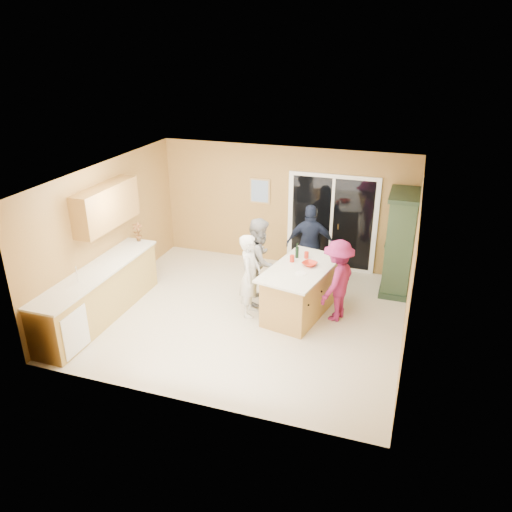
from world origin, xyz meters
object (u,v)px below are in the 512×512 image
(green_hutch, at_px, (400,244))
(woman_magenta, at_px, (337,281))
(woman_grey, at_px, (260,260))
(kitchen_island, at_px, (300,292))
(woman_navy, at_px, (310,244))
(woman_white, at_px, (250,276))

(green_hutch, relative_size, woman_magenta, 1.34)
(woman_grey, bearing_deg, kitchen_island, -113.02)
(woman_magenta, bearing_deg, woman_navy, -132.79)
(woman_grey, bearing_deg, green_hutch, -67.36)
(woman_grey, bearing_deg, woman_white, 174.96)
(woman_white, xyz_separation_m, woman_grey, (0.00, 0.57, 0.05))
(woman_navy, bearing_deg, kitchen_island, 82.87)
(woman_magenta, bearing_deg, kitchen_island, -69.72)
(green_hutch, relative_size, woman_white, 1.30)
(woman_magenta, bearing_deg, woman_white, -60.99)
(kitchen_island, xyz_separation_m, green_hutch, (1.59, 1.55, 0.54))
(kitchen_island, bearing_deg, woman_magenta, 15.65)
(green_hutch, height_order, woman_grey, green_hutch)
(green_hutch, xyz_separation_m, woman_navy, (-1.72, -0.21, -0.15))
(green_hutch, distance_m, woman_white, 3.06)
(green_hutch, height_order, woman_magenta, green_hutch)
(woman_navy, bearing_deg, woman_white, 53.63)
(woman_white, bearing_deg, woman_magenta, -83.65)
(woman_white, xyz_separation_m, woman_navy, (0.72, 1.63, 0.05))
(kitchen_island, bearing_deg, woman_navy, 106.87)
(woman_grey, distance_m, woman_navy, 1.28)
(kitchen_island, relative_size, woman_white, 1.25)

